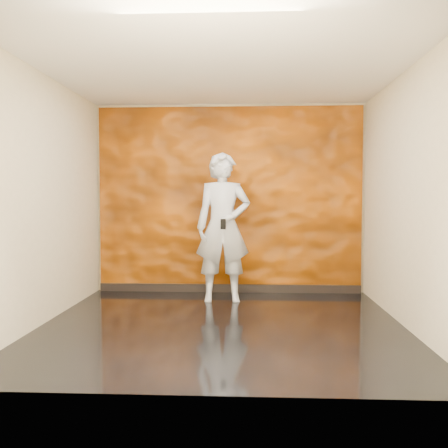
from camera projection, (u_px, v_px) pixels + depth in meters
room at (222, 199)px, 5.47m from camera, size 4.02×4.02×2.81m
feature_wall at (229, 200)px, 7.43m from camera, size 3.90×0.06×2.75m
baseboard at (229, 288)px, 7.46m from camera, size 3.90×0.04×0.12m
man at (223, 227)px, 6.79m from camera, size 0.78×0.55×2.02m
phone at (223, 224)px, 6.47m from camera, size 0.07×0.04×0.14m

